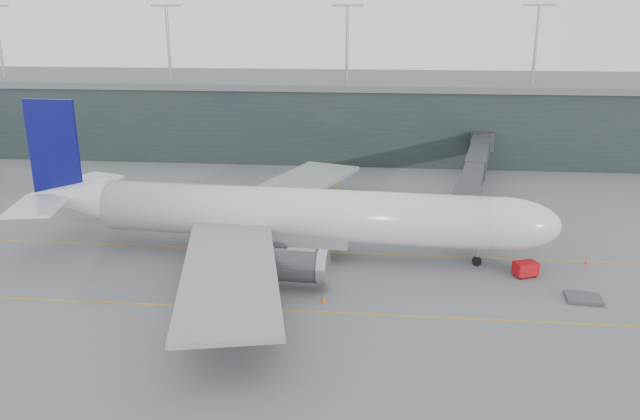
{
  "coord_description": "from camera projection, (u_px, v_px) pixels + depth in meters",
  "views": [
    {
      "loc": [
        11.98,
        -74.48,
        27.66
      ],
      "look_at": [
        4.99,
        -4.0,
        5.35
      ],
      "focal_mm": 35.0,
      "sensor_mm": 36.0,
      "label": 1
    }
  ],
  "objects": [
    {
      "name": "main_aircraft",
      "position": [
        288.0,
        215.0,
        73.55
      ],
      "size": [
        64.19,
        60.25,
        18.0
      ],
      "rotation": [
        0.0,
        0.0,
        -0.06
      ],
      "color": "silver",
      "rests_on": "ground"
    },
    {
      "name": "uld_c",
      "position": [
        288.0,
        205.0,
        90.66
      ],
      "size": [
        2.62,
        2.3,
        2.04
      ],
      "rotation": [
        0.0,
        0.0,
        0.26
      ],
      "color": "#3B3B40",
      "rests_on": "ground"
    },
    {
      "name": "taxiline_lead_main",
      "position": [
        335.0,
        197.0,
        98.64
      ],
      "size": [
        0.25,
        60.0,
        0.02
      ],
      "primitive_type": "cube",
      "color": "#BF8811",
      "rests_on": "ground"
    },
    {
      "name": "cone_nose",
      "position": [
        586.0,
        262.0,
        72.07
      ],
      "size": [
        0.4,
        0.4,
        0.63
      ],
      "primitive_type": "cone",
      "color": "#CE3C0B",
      "rests_on": "ground"
    },
    {
      "name": "taxiline_b",
      "position": [
        253.0,
        309.0,
        61.14
      ],
      "size": [
        160.0,
        0.25,
        0.02
      ],
      "primitive_type": "cube",
      "color": "#BF8811",
      "rests_on": "ground"
    },
    {
      "name": "gse_cart",
      "position": [
        526.0,
        269.0,
        68.49
      ],
      "size": [
        2.89,
        2.39,
        1.69
      ],
      "rotation": [
        0.0,
        0.0,
        0.38
      ],
      "color": "#B10C11",
      "rests_on": "ground"
    },
    {
      "name": "uld_b",
      "position": [
        277.0,
        208.0,
        89.89
      ],
      "size": [
        1.88,
        1.5,
        1.7
      ],
      "rotation": [
        0.0,
        0.0,
        0.0
      ],
      "color": "#3B3B40",
      "rests_on": "ground"
    },
    {
      "name": "baggage_dolly",
      "position": [
        583.0,
        298.0,
        63.03
      ],
      "size": [
        3.67,
        3.04,
        0.34
      ],
      "primitive_type": "cube",
      "rotation": [
        0.0,
        0.0,
        -0.09
      ],
      "color": "#3A3A3F",
      "rests_on": "ground"
    },
    {
      "name": "cone_wing_port",
      "position": [
        347.0,
        210.0,
        91.03
      ],
      "size": [
        0.41,
        0.41,
        0.65
      ],
      "primitive_type": "cone",
      "color": "#E7430C",
      "rests_on": "ground"
    },
    {
      "name": "taxiline_a",
      "position": [
        280.0,
        250.0,
        76.33
      ],
      "size": [
        160.0,
        0.25,
        0.02
      ],
      "primitive_type": "cube",
      "color": "#BF8811",
      "rests_on": "ground"
    },
    {
      "name": "terminal",
      "position": [
        325.0,
        112.0,
        132.89
      ],
      "size": [
        240.0,
        36.0,
        29.0
      ],
      "color": "#1E292A",
      "rests_on": "ground"
    },
    {
      "name": "uld_a",
      "position": [
        266.0,
        207.0,
        90.51
      ],
      "size": [
        2.17,
        1.87,
        1.75
      ],
      "rotation": [
        0.0,
        0.0,
        -0.19
      ],
      "color": "#3B3B40",
      "rests_on": "ground"
    },
    {
      "name": "cone_tail",
      "position": [
        210.0,
        262.0,
        71.97
      ],
      "size": [
        0.4,
        0.4,
        0.63
      ],
      "primitive_type": "cone",
      "color": "red",
      "rests_on": "ground"
    },
    {
      "name": "cone_wing_stbd",
      "position": [
        324.0,
        299.0,
        62.49
      ],
      "size": [
        0.47,
        0.47,
        0.75
      ],
      "primitive_type": "cone",
      "color": "#CB590B",
      "rests_on": "ground"
    },
    {
      "name": "jet_bridge",
      "position": [
        470.0,
        160.0,
        99.79
      ],
      "size": [
        12.45,
        46.99,
        7.2
      ],
      "rotation": [
        0.0,
        0.0,
        -0.19
      ],
      "color": "#2B2B30",
      "rests_on": "ground"
    },
    {
      "name": "ground",
      "position": [
        285.0,
        239.0,
        80.13
      ],
      "size": [
        320.0,
        320.0,
        0.0
      ],
      "primitive_type": "plane",
      "color": "#58585D",
      "rests_on": "ground"
    }
  ]
}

